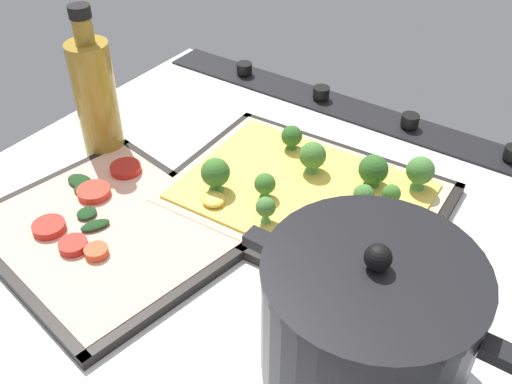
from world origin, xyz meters
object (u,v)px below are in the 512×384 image
at_px(broccoli_pizza, 310,191).
at_px(oil_bottle, 97,95).
at_px(baking_tray_front, 302,199).
at_px(cooking_pot, 367,320).
at_px(baking_tray_back, 110,233).
at_px(veggie_pizza_back, 106,226).

xyz_separation_m(broccoli_pizza, oil_bottle, (0.31, 0.06, 0.07)).
xyz_separation_m(baking_tray_front, broccoli_pizza, (-0.01, -0.00, 0.02)).
bearing_deg(cooking_pot, baking_tray_back, 0.48).
distance_m(veggie_pizza_back, oil_bottle, 0.20).
height_order(broccoli_pizza, cooking_pot, cooking_pot).
relative_size(baking_tray_front, oil_bottle, 1.64).
bearing_deg(veggie_pizza_back, baking_tray_back, 165.59).
relative_size(broccoli_pizza, oil_bottle, 1.53).
relative_size(veggie_pizza_back, cooking_pot, 1.18).
relative_size(baking_tray_back, cooking_pot, 1.28).
bearing_deg(baking_tray_back, cooking_pot, -179.52).
distance_m(broccoli_pizza, baking_tray_back, 0.26).
bearing_deg(baking_tray_front, broccoli_pizza, -176.57).
xyz_separation_m(baking_tray_back, veggie_pizza_back, (0.01, -0.00, 0.01)).
bearing_deg(oil_bottle, baking_tray_back, 136.62).
height_order(baking_tray_front, oil_bottle, oil_bottle).
bearing_deg(baking_tray_front, cooking_pot, 133.18).
bearing_deg(veggie_pizza_back, oil_bottle, -44.29).
relative_size(baking_tray_back, veggie_pizza_back, 1.09).
height_order(baking_tray_front, baking_tray_back, same).
relative_size(baking_tray_front, baking_tray_back, 1.07).
bearing_deg(baking_tray_front, baking_tray_back, 49.98).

